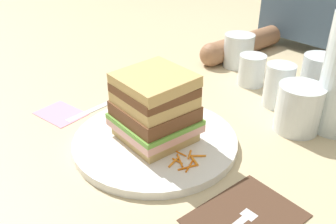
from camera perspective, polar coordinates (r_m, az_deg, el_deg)
ground_plane at (r=0.64m, az=-0.39°, el=-5.48°), size 3.00×3.00×0.00m
main_plate at (r=0.64m, az=-2.04°, el=-4.53°), size 0.29×0.29×0.01m
sandwich at (r=0.61m, az=-2.14°, el=0.65°), size 0.13×0.13×0.12m
carrot_shred_0 at (r=0.70m, az=-7.67°, el=-0.70°), size 0.01×0.03×0.00m
carrot_shred_1 at (r=0.70m, az=-6.54°, el=-0.57°), size 0.02×0.03×0.00m
carrot_shred_2 at (r=0.71m, az=-5.17°, el=-0.05°), size 0.01×0.03×0.00m
carrot_shred_3 at (r=0.68m, az=-7.16°, el=-1.59°), size 0.02×0.02×0.00m
carrot_shred_4 at (r=0.68m, az=-5.89°, el=-1.57°), size 0.03×0.01×0.00m
carrot_shred_5 at (r=0.68m, az=-6.80°, el=-1.82°), size 0.01×0.03×0.00m
carrot_shred_6 at (r=0.71m, az=-6.83°, el=-0.33°), size 0.02×0.01×0.00m
carrot_shred_7 at (r=0.69m, az=-5.29°, el=-1.22°), size 0.01×0.02×0.00m
carrot_shred_8 at (r=0.69m, az=-4.75°, el=-1.09°), size 0.02×0.01×0.00m
carrot_shred_9 at (r=0.58m, az=0.96°, el=-7.89°), size 0.01×0.03×0.00m
carrot_shred_10 at (r=0.58m, az=1.51°, el=-7.79°), size 0.02×0.01×0.00m
carrot_shred_11 at (r=0.58m, az=4.23°, el=-7.76°), size 0.02×0.01×0.00m
carrot_shred_12 at (r=0.60m, az=1.63°, el=-6.39°), size 0.03×0.01×0.00m
carrot_shred_13 at (r=0.59m, az=3.41°, el=-6.77°), size 0.02×0.02×0.00m
carrot_shred_14 at (r=0.58m, az=1.89°, el=-7.70°), size 0.03×0.02×0.00m
carrot_shred_15 at (r=0.57m, az=3.16°, el=-8.74°), size 0.01×0.03×0.00m
carrot_shred_16 at (r=0.57m, az=3.41°, el=-8.54°), size 0.02×0.03×0.00m
carrot_shred_17 at (r=0.59m, az=4.67°, el=-6.93°), size 0.02×0.02×0.00m
napkin_dark at (r=0.52m, az=12.14°, el=-16.05°), size 0.11×0.15×0.00m
fork at (r=0.50m, az=10.57°, el=-17.10°), size 0.02×0.17×0.00m
knife at (r=0.78m, az=-10.08°, el=1.18°), size 0.04×0.20×0.00m
juice_glass at (r=0.71m, az=19.91°, el=0.20°), size 0.08×0.08×0.09m
empty_tumbler_0 at (r=0.84m, az=22.73°, el=5.00°), size 0.08×0.08×0.10m
empty_tumbler_1 at (r=0.88m, az=13.11°, el=6.50°), size 0.06×0.06×0.07m
empty_tumbler_2 at (r=0.79m, az=17.11°, el=4.04°), size 0.06×0.06×0.09m
empty_tumbler_3 at (r=0.98m, az=11.10°, el=9.54°), size 0.08×0.08×0.09m
napkin_pink at (r=0.77m, az=-16.65°, el=-0.21°), size 0.11×0.09×0.00m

